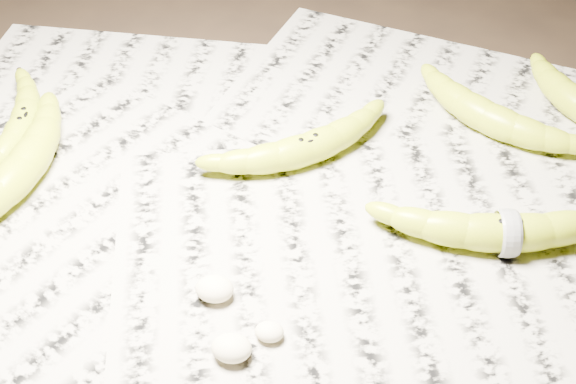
% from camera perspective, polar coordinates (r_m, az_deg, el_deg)
% --- Properties ---
extents(ground, '(3.00, 3.00, 0.00)m').
position_cam_1_polar(ground, '(0.81, -0.67, -2.74)').
color(ground, black).
rests_on(ground, ground).
extents(newspaper_patch, '(0.90, 0.70, 0.01)m').
position_cam_1_polar(newspaper_patch, '(0.83, -0.47, -0.89)').
color(newspaper_patch, '#A49E8D').
rests_on(newspaper_patch, ground).
extents(banana_left_a, '(0.08, 0.19, 0.03)m').
position_cam_1_polar(banana_left_a, '(0.95, -18.42, 4.78)').
color(banana_left_a, gold).
rests_on(banana_left_a, newspaper_patch).
extents(banana_left_b, '(0.09, 0.22, 0.04)m').
position_cam_1_polar(banana_left_b, '(0.88, -18.48, 1.69)').
color(banana_left_b, gold).
rests_on(banana_left_b, newspaper_patch).
extents(banana_center, '(0.19, 0.17, 0.04)m').
position_cam_1_polar(banana_center, '(0.87, 1.37, 3.30)').
color(banana_center, gold).
rests_on(banana_center, newspaper_patch).
extents(banana_taped, '(0.24, 0.10, 0.04)m').
position_cam_1_polar(banana_taped, '(0.80, 15.34, -2.64)').
color(banana_taped, gold).
rests_on(banana_taped, newspaper_patch).
extents(banana_upper_a, '(0.20, 0.16, 0.04)m').
position_cam_1_polar(banana_upper_a, '(0.94, 14.04, 5.38)').
color(banana_upper_a, gold).
rests_on(banana_upper_a, newspaper_patch).
extents(measuring_tape, '(0.01, 0.05, 0.05)m').
position_cam_1_polar(measuring_tape, '(0.80, 15.34, -2.64)').
color(measuring_tape, white).
rests_on(measuring_tape, newspaper_patch).
extents(flesh_chunk_a, '(0.04, 0.03, 0.02)m').
position_cam_1_polar(flesh_chunk_a, '(0.74, -5.26, -6.67)').
color(flesh_chunk_a, '#F6EABE').
rests_on(flesh_chunk_a, newspaper_patch).
extents(flesh_chunk_b, '(0.03, 0.03, 0.02)m').
position_cam_1_polar(flesh_chunk_b, '(0.69, -4.05, -10.82)').
color(flesh_chunk_b, '#F6EABE').
rests_on(flesh_chunk_b, newspaper_patch).
extents(flesh_chunk_c, '(0.03, 0.02, 0.01)m').
position_cam_1_polar(flesh_chunk_c, '(0.70, -1.34, -9.71)').
color(flesh_chunk_c, '#F6EABE').
rests_on(flesh_chunk_c, newspaper_patch).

